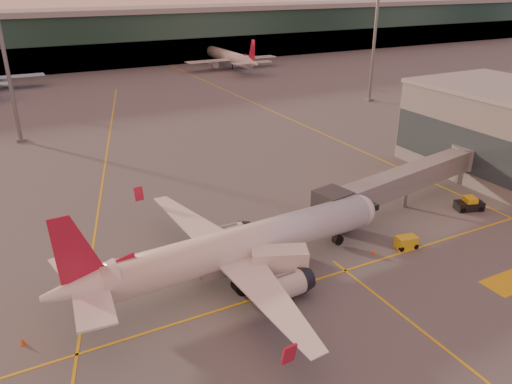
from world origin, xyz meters
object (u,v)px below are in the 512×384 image
pushback_tug (469,205)px  main_airplane (237,248)px  catering_truck (280,266)px  gpu_cart (406,242)px

pushback_tug → main_airplane: bearing=-159.7°
main_airplane → catering_truck: main_airplane is taller
catering_truck → gpu_cart: catering_truck is taller
pushback_tug → gpu_cart: bearing=-145.9°
gpu_cart → pushback_tug: 14.21m
catering_truck → pushback_tug: 29.73m
main_airplane → catering_truck: size_ratio=6.14×
catering_truck → gpu_cart: size_ratio=2.28×
catering_truck → pushback_tug: catering_truck is taller
gpu_cart → pushback_tug: size_ratio=0.66×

